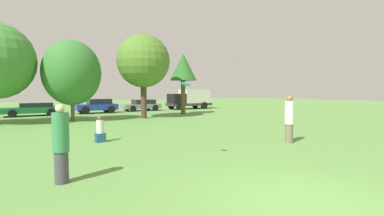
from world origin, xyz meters
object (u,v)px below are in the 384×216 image
object	(u,v)px
tree_2	(72,73)
parked_car_green	(33,109)
person_thrower	(61,144)
tree_3	(143,61)
frisbee	(186,84)
parked_car_grey	(142,105)
delivery_truck_black	(190,98)
person_catcher	(289,119)
parked_car_blue	(97,106)
tree_4	(183,68)
bystander_sitting	(100,131)

from	to	relation	value
tree_2	parked_car_green	xyz separation A→B (m)	(-1.84, 6.58, -2.78)
person_thrower	tree_3	world-z (taller)	tree_3
frisbee	parked_car_grey	size ratio (longest dim) A/B	0.07
parked_car_green	delivery_truck_black	xyz separation A→B (m)	(16.31, 0.17, 0.62)
parked_car_grey	delivery_truck_black	world-z (taller)	delivery_truck_black
frisbee	person_catcher	bearing A→B (deg)	3.42
tree_3	parked_car_blue	size ratio (longest dim) A/B	1.68
tree_4	delivery_truck_black	bearing A→B (deg)	51.31
person_thrower	tree_3	distance (m)	16.08
tree_3	delivery_truck_black	xyz separation A→B (m)	(9.39, 7.50, -3.17)
person_catcher	tree_3	world-z (taller)	tree_3
person_thrower	parked_car_green	size ratio (longest dim) A/B	0.40
tree_4	parked_car_blue	xyz separation A→B (m)	(-6.14, 5.69, -3.50)
tree_4	parked_car_green	world-z (taller)	tree_4
delivery_truck_black	person_catcher	bearing A→B (deg)	68.21
tree_4	parked_car_blue	world-z (taller)	tree_4
person_catcher	tree_4	size ratio (longest dim) A/B	0.36
parked_car_grey	delivery_truck_black	distance (m)	6.06
person_thrower	delivery_truck_black	size ratio (longest dim) A/B	0.34
tree_3	tree_2	bearing A→B (deg)	171.58
tree_2	parked_car_blue	xyz separation A→B (m)	(3.56, 6.49, -2.67)
bystander_sitting	tree_2	size ratio (longest dim) A/B	0.20
parked_car_blue	delivery_truck_black	bearing A→B (deg)	-176.98
tree_4	tree_3	bearing A→B (deg)	-161.52
person_thrower	tree_4	world-z (taller)	tree_4
person_catcher	bystander_sitting	xyz separation A→B (m)	(-6.40, 4.59, -0.53)
parked_car_green	parked_car_grey	bearing A→B (deg)	-175.80
bystander_sitting	delivery_truck_black	world-z (taller)	delivery_truck_black
frisbee	delivery_truck_black	world-z (taller)	frisbee
frisbee	parked_car_blue	xyz separation A→B (m)	(3.31, 20.61, -1.63)
tree_2	tree_4	size ratio (longest dim) A/B	1.02
bystander_sitting	parked_car_green	size ratio (longest dim) A/B	0.24
person_catcher	parked_car_green	bearing A→B (deg)	-71.91
parked_car_blue	person_thrower	bearing A→B (deg)	73.46
bystander_sitting	parked_car_blue	bearing A→B (deg)	74.33
parked_car_blue	bystander_sitting	bearing A→B (deg)	75.98
tree_3	tree_4	xyz separation A→B (m)	(4.63, 1.55, -0.19)
bystander_sitting	delivery_truck_black	bearing A→B (deg)	46.18
tree_3	tree_4	size ratio (longest dim) A/B	1.17
delivery_truck_black	tree_2	bearing A→B (deg)	26.66
person_thrower	frisbee	distance (m)	3.73
person_thrower	tree_2	distance (m)	14.66
person_thrower	person_catcher	size ratio (longest dim) A/B	0.94
person_catcher	tree_3	xyz separation A→B (m)	(-0.48, 13.05, 3.41)
person_thrower	tree_4	xyz separation A→B (m)	(12.91, 14.89, 3.29)
tree_3	tree_4	world-z (taller)	tree_3
person_thrower	frisbee	world-z (taller)	frisbee
tree_2	delivery_truck_black	distance (m)	16.11
parked_car_grey	parked_car_blue	bearing A→B (deg)	8.07
parked_car_green	person_thrower	bearing A→B (deg)	87.89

